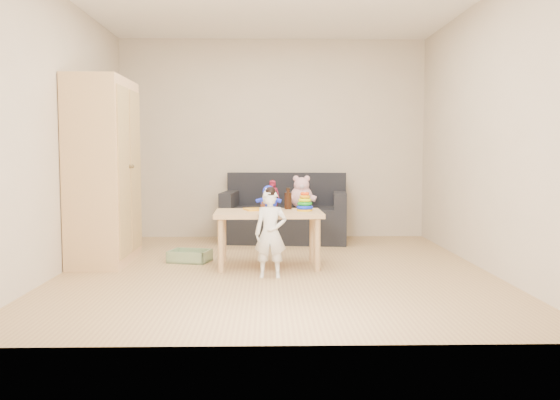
{
  "coord_description": "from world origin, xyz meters",
  "views": [
    {
      "loc": [
        -0.08,
        -5.6,
        1.11
      ],
      "look_at": [
        0.05,
        0.25,
        0.65
      ],
      "focal_mm": 38.0,
      "sensor_mm": 36.0,
      "label": 1
    }
  ],
  "objects_px": {
    "toddler": "(271,235)",
    "sofa": "(285,224)",
    "play_table": "(269,239)",
    "wardrobe": "(104,171)"
  },
  "relations": [
    {
      "from": "toddler",
      "to": "play_table",
      "type": "bearing_deg",
      "value": 94.86
    },
    {
      "from": "wardrobe",
      "to": "play_table",
      "type": "relative_size",
      "value": 1.79
    },
    {
      "from": "sofa",
      "to": "toddler",
      "type": "relative_size",
      "value": 2.0
    },
    {
      "from": "play_table",
      "to": "toddler",
      "type": "height_order",
      "value": "toddler"
    },
    {
      "from": "wardrobe",
      "to": "sofa",
      "type": "bearing_deg",
      "value": 36.58
    },
    {
      "from": "wardrobe",
      "to": "toddler",
      "type": "height_order",
      "value": "wardrobe"
    },
    {
      "from": "play_table",
      "to": "toddler",
      "type": "xyz_separation_m",
      "value": [
        0.02,
        -0.5,
        0.11
      ]
    },
    {
      "from": "sofa",
      "to": "play_table",
      "type": "relative_size",
      "value": 1.49
    },
    {
      "from": "wardrobe",
      "to": "sofa",
      "type": "relative_size",
      "value": 1.2
    },
    {
      "from": "toddler",
      "to": "sofa",
      "type": "bearing_deg",
      "value": 87.92
    }
  ]
}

